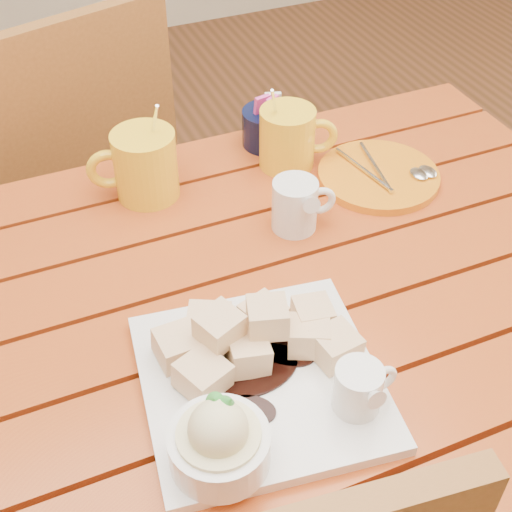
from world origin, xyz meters
name	(u,v)px	position (x,y,z in m)	size (l,w,h in m)	color
table	(239,361)	(0.00, 0.00, 0.64)	(1.20, 0.79, 0.75)	maroon
dessert_plate	(254,384)	(-0.04, -0.15, 0.78)	(0.30, 0.30, 0.11)	white
coffee_mug_left	(143,164)	(-0.04, 0.28, 0.81)	(0.14, 0.10, 0.16)	yellow
coffee_mug_right	(289,137)	(0.20, 0.27, 0.80)	(0.12, 0.09, 0.15)	yellow
cream_pitcher	(296,204)	(0.14, 0.12, 0.79)	(0.09, 0.08, 0.08)	white
sugar_caddy	(267,126)	(0.19, 0.34, 0.78)	(0.08, 0.08, 0.09)	black
orange_saucer	(380,175)	(0.31, 0.17, 0.76)	(0.19, 0.19, 0.02)	orange
chair_far	(59,194)	(-0.14, 0.66, 0.52)	(0.54, 0.54, 0.93)	brown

